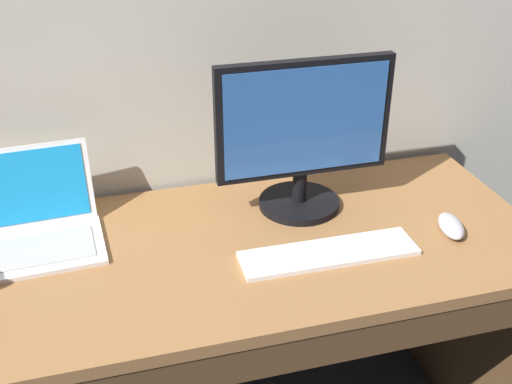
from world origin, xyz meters
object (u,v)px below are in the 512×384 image
computer_mouse (451,226)px  laptop_white (36,224)px  wired_keyboard (329,253)px  external_monitor (303,136)px

computer_mouse → laptop_white: bearing=-179.2°
laptop_white → wired_keyboard: 0.71m
wired_keyboard → computer_mouse: (0.33, 0.02, 0.01)m
laptop_white → external_monitor: external_monitor is taller
laptop_white → computer_mouse: bearing=-13.2°
laptop_white → external_monitor: 0.69m
laptop_white → wired_keyboard: size_ratio=0.74×
wired_keyboard → computer_mouse: bearing=2.7°
wired_keyboard → computer_mouse: size_ratio=3.60×
external_monitor → wired_keyboard: external_monitor is taller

